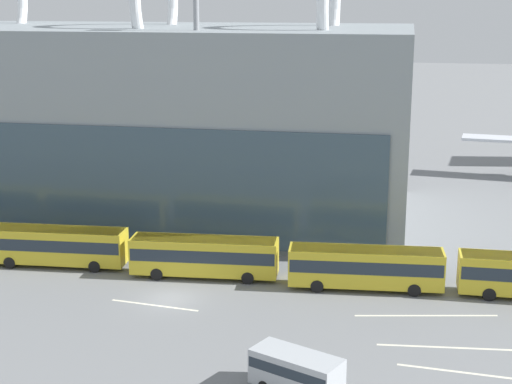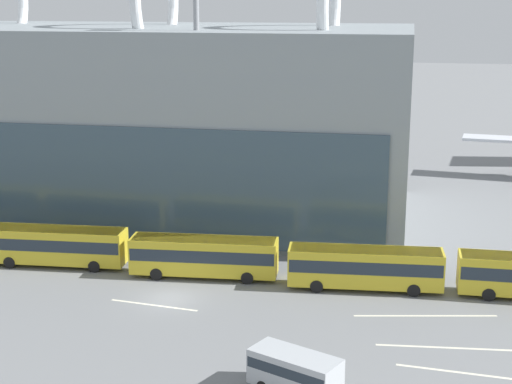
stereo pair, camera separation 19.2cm
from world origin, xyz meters
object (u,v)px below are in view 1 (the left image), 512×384
shuttle_bus_3 (366,266)px  airliner_at_gate_far (199,135)px  shuttle_bus_1 (56,244)px  floodlight_mast (197,51)px  service_van_foreground (296,370)px  shuttle_bus_2 (204,255)px

shuttle_bus_3 → airliner_at_gate_far: bearing=117.6°
airliner_at_gate_far → shuttle_bus_1: airliner_at_gate_far is taller
shuttle_bus_3 → floodlight_mast: floodlight_mast is taller
service_van_foreground → floodlight_mast: 35.24m
airliner_at_gate_far → floodlight_mast: (6.93, -26.07, 12.43)m
airliner_at_gate_far → shuttle_bus_2: (10.22, -37.04, -3.04)m
airliner_at_gate_far → service_van_foreground: 58.27m
shuttle_bus_1 → shuttle_bus_3: bearing=-4.5°
airliner_at_gate_far → floodlight_mast: bearing=8.8°
shuttle_bus_3 → service_van_foreground: size_ratio=2.10×
airliner_at_gate_far → shuttle_bus_3: airliner_at_gate_far is taller
airliner_at_gate_far → shuttle_bus_3: 43.98m
service_van_foreground → floodlight_mast: (-13.28, 28.46, 15.98)m
shuttle_bus_3 → floodlight_mast: 25.07m
floodlight_mast → shuttle_bus_2: bearing=-73.3°
shuttle_bus_1 → service_van_foreground: shuttle_bus_1 is taller
airliner_at_gate_far → shuttle_bus_1: size_ratio=3.50×
airliner_at_gate_far → shuttle_bus_3: bearing=25.8°
shuttle_bus_1 → service_van_foreground: 29.03m
shuttle_bus_3 → floodlight_mast: bearing=141.2°
shuttle_bus_2 → shuttle_bus_3: same height
shuttle_bus_2 → airliner_at_gate_far: bearing=101.4°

